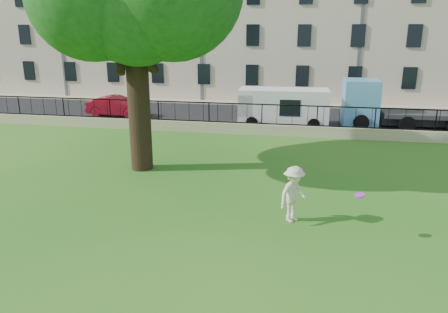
% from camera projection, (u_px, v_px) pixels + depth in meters
% --- Properties ---
extents(ground, '(120.00, 120.00, 0.00)m').
position_uv_depth(ground, '(218.00, 226.00, 13.13)').
color(ground, '#1F6A19').
rests_on(ground, ground).
extents(retaining_wall, '(50.00, 0.40, 0.60)m').
position_uv_depth(retaining_wall, '(262.00, 129.00, 24.35)').
color(retaining_wall, tan).
rests_on(retaining_wall, ground).
extents(iron_railing, '(50.00, 0.05, 1.13)m').
position_uv_depth(iron_railing, '(262.00, 114.00, 24.11)').
color(iron_railing, black).
rests_on(iron_railing, retaining_wall).
extents(street, '(60.00, 9.00, 0.01)m').
position_uv_depth(street, '(269.00, 118.00, 28.86)').
color(street, black).
rests_on(street, ground).
extents(sidewalk, '(60.00, 1.40, 0.12)m').
position_uv_depth(sidewalk, '(275.00, 104.00, 33.74)').
color(sidewalk, tan).
rests_on(sidewalk, ground).
extents(building_row, '(56.40, 10.40, 13.80)m').
position_uv_depth(building_row, '(283.00, 13.00, 37.13)').
color(building_row, beige).
rests_on(building_row, ground).
extents(man, '(1.21, 1.30, 1.77)m').
position_uv_depth(man, '(294.00, 194.00, 13.25)').
color(man, beige).
rests_on(man, ground).
extents(frisbee, '(0.34, 0.35, 0.12)m').
position_uv_depth(frisbee, '(360.00, 195.00, 12.04)').
color(frisbee, '#A726D8').
extents(red_sedan, '(4.21, 1.75, 1.35)m').
position_uv_depth(red_sedan, '(117.00, 106.00, 29.28)').
color(red_sedan, '#AC1528').
rests_on(red_sedan, street).
extents(white_van, '(5.40, 2.31, 2.23)m').
position_uv_depth(white_van, '(283.00, 107.00, 26.36)').
color(white_van, white).
rests_on(white_van, street).
extents(blue_truck, '(6.72, 2.51, 2.80)m').
position_uv_depth(blue_truck, '(401.00, 104.00, 25.81)').
color(blue_truck, '#60A8E1').
rests_on(blue_truck, street).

